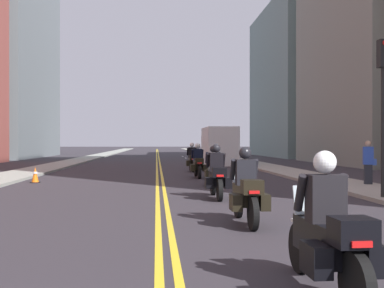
% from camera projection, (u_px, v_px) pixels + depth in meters
% --- Properties ---
extents(ground_plane, '(264.00, 264.00, 0.00)m').
position_uv_depth(ground_plane, '(158.00, 159.00, 48.54)').
color(ground_plane, '#2F2B31').
extents(sidewalk_left, '(2.35, 144.00, 0.12)m').
position_uv_depth(sidewalk_left, '(87.00, 158.00, 48.01)').
color(sidewalk_left, gray).
rests_on(sidewalk_left, ground).
extents(sidewalk_right, '(2.35, 144.00, 0.12)m').
position_uv_depth(sidewalk_right, '(227.00, 158.00, 49.08)').
color(sidewalk_right, '#99968B').
rests_on(sidewalk_right, ground).
extents(centreline_yellow_inner, '(0.12, 132.00, 0.01)m').
position_uv_depth(centreline_yellow_inner, '(157.00, 159.00, 48.53)').
color(centreline_yellow_inner, yellow).
rests_on(centreline_yellow_inner, ground).
extents(centreline_yellow_outer, '(0.12, 132.00, 0.01)m').
position_uv_depth(centreline_yellow_outer, '(159.00, 159.00, 48.55)').
color(centreline_yellow_outer, yellow).
rests_on(centreline_yellow_outer, ground).
extents(lane_dashes_white, '(0.14, 56.40, 0.01)m').
position_uv_depth(lane_dashes_white, '(206.00, 169.00, 29.82)').
color(lane_dashes_white, silver).
rests_on(lane_dashes_white, ground).
extents(building_right_1, '(6.99, 15.71, 23.19)m').
position_uv_depth(building_right_1, '(370.00, 15.00, 36.72)').
color(building_right_1, gray).
rests_on(building_right_1, ground).
extents(building_left_2, '(8.42, 19.01, 28.47)m').
position_uv_depth(building_left_2, '(5.00, 30.00, 52.88)').
color(building_left_2, slate).
rests_on(building_left_2, ground).
extents(building_right_2, '(6.37, 19.32, 17.86)m').
position_uv_depth(building_right_2, '(292.00, 82.00, 56.91)').
color(building_right_2, gray).
rests_on(building_right_2, ground).
extents(motorcycle_0, '(0.77, 2.28, 1.60)m').
position_uv_depth(motorcycle_0, '(329.00, 236.00, 5.22)').
color(motorcycle_0, black).
rests_on(motorcycle_0, ground).
extents(motorcycle_1, '(0.76, 2.24, 1.61)m').
position_uv_depth(motorcycle_1, '(246.00, 193.00, 9.74)').
color(motorcycle_1, black).
rests_on(motorcycle_1, ground).
extents(motorcycle_2, '(0.76, 2.29, 1.64)m').
position_uv_depth(motorcycle_2, '(217.00, 177.00, 14.25)').
color(motorcycle_2, black).
rests_on(motorcycle_2, ground).
extents(motorcycle_3, '(0.78, 2.24, 1.56)m').
position_uv_depth(motorcycle_3, '(214.00, 170.00, 18.31)').
color(motorcycle_3, black).
rests_on(motorcycle_3, ground).
extents(motorcycle_4, '(0.77, 2.18, 1.65)m').
position_uv_depth(motorcycle_4, '(198.00, 164.00, 22.59)').
color(motorcycle_4, black).
rests_on(motorcycle_4, ground).
extents(motorcycle_5, '(0.77, 2.19, 1.67)m').
position_uv_depth(motorcycle_5, '(192.00, 160.00, 27.26)').
color(motorcycle_5, black).
rests_on(motorcycle_5, ground).
extents(traffic_cone_0, '(0.36, 0.36, 0.66)m').
position_uv_depth(traffic_cone_0, '(35.00, 175.00, 19.79)').
color(traffic_cone_0, black).
rests_on(traffic_cone_0, ground).
extents(traffic_light_near, '(0.28, 0.38, 4.65)m').
position_uv_depth(traffic_light_near, '(383.00, 89.00, 13.62)').
color(traffic_light_near, black).
rests_on(traffic_light_near, ground).
extents(pedestrian_0, '(0.50, 0.30, 1.76)m').
position_uv_depth(pedestrian_0, '(368.00, 163.00, 17.84)').
color(pedestrian_0, '#22252D').
rests_on(pedestrian_0, ground).
extents(parked_truck, '(2.20, 6.50, 2.80)m').
position_uv_depth(parked_truck, '(218.00, 148.00, 36.10)').
color(parked_truck, '#B5C4C1').
rests_on(parked_truck, ground).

